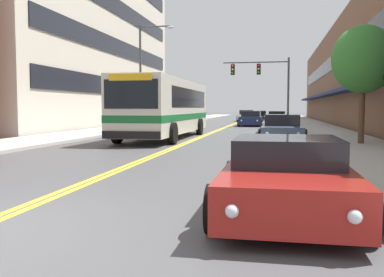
# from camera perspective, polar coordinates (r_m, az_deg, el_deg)

# --- Properties ---
(ground_plane) EXTENTS (240.00, 240.00, 0.00)m
(ground_plane) POSITION_cam_1_polar(r_m,az_deg,el_deg) (42.22, 5.39, 1.87)
(ground_plane) COLOR #4C4C4F
(sidewalk_left) EXTENTS (3.72, 106.00, 0.13)m
(sidewalk_left) POSITION_cam_1_polar(r_m,az_deg,el_deg) (43.55, -4.30, 2.03)
(sidewalk_left) COLOR #B2ADA5
(sidewalk_left) RESTS_ON ground_plane
(sidewalk_right) EXTENTS (3.72, 106.00, 0.13)m
(sidewalk_right) POSITION_cam_1_polar(r_m,az_deg,el_deg) (42.15, 15.41, 1.82)
(sidewalk_right) COLOR #B2ADA5
(sidewalk_right) RESTS_ON ground_plane
(centre_line) EXTENTS (0.34, 106.00, 0.01)m
(centre_line) POSITION_cam_1_polar(r_m,az_deg,el_deg) (42.22, 5.39, 1.87)
(centre_line) COLOR yellow
(centre_line) RESTS_ON ground_plane
(storefront_row_right) EXTENTS (9.10, 68.00, 9.59)m
(storefront_row_right) POSITION_cam_1_polar(r_m,az_deg,el_deg) (43.14, 23.70, 7.95)
(storefront_row_right) COLOR brown
(storefront_row_right) RESTS_ON ground_plane
(city_bus) EXTENTS (2.94, 11.59, 3.11)m
(city_bus) POSITION_cam_1_polar(r_m,az_deg,el_deg) (23.46, -3.46, 4.37)
(city_bus) COLOR silver
(city_bus) RESTS_ON ground_plane
(car_silver_parked_left_far) EXTENTS (2.11, 4.87, 1.26)m
(car_silver_parked_left_far) POSITION_cam_1_polar(r_m,az_deg,el_deg) (33.91, -3.62, 2.33)
(car_silver_parked_left_far) COLOR #B7B7BC
(car_silver_parked_left_far) RESTS_ON ground_plane
(car_red_parked_right_foreground) EXTENTS (2.14, 4.18, 1.19)m
(car_red_parked_right_foreground) POSITION_cam_1_polar(r_m,az_deg,el_deg) (6.89, 12.52, -5.13)
(car_red_parked_right_foreground) COLOR maroon
(car_red_parked_right_foreground) RESTS_ON ground_plane
(car_slate_blue_parked_right_mid) EXTENTS (2.17, 4.64, 1.33)m
(car_slate_blue_parked_right_mid) POSITION_cam_1_polar(r_m,az_deg,el_deg) (21.37, 11.90, 1.25)
(car_slate_blue_parked_right_mid) COLOR #475675
(car_slate_blue_parked_right_mid) RESTS_ON ground_plane
(car_beige_parked_right_far) EXTENTS (2.13, 4.17, 1.14)m
(car_beige_parked_right_far) POSITION_cam_1_polar(r_m,az_deg,el_deg) (28.86, 11.29, 1.83)
(car_beige_parked_right_far) COLOR #BCAD89
(car_beige_parked_right_far) RESTS_ON ground_plane
(car_charcoal_parked_right_end) EXTENTS (2.01, 4.69, 1.32)m
(car_charcoal_parked_right_end) POSITION_cam_1_polar(r_m,az_deg,el_deg) (41.47, 11.23, 2.63)
(car_charcoal_parked_right_end) COLOR #232328
(car_charcoal_parked_right_end) RESTS_ON ground_plane
(car_white_moving_lead) EXTENTS (2.14, 4.55, 1.37)m
(car_white_moving_lead) POSITION_cam_1_polar(r_m,az_deg,el_deg) (52.13, 7.29, 2.98)
(car_white_moving_lead) COLOR white
(car_white_moving_lead) RESTS_ON ground_plane
(car_navy_moving_second) EXTENTS (2.18, 4.80, 1.35)m
(car_navy_moving_second) POSITION_cam_1_polar(r_m,az_deg,el_deg) (39.26, 7.86, 2.59)
(car_navy_moving_second) COLOR #19234C
(car_navy_moving_second) RESTS_ON ground_plane
(car_black_moving_third) EXTENTS (2.13, 4.68, 1.23)m
(car_black_moving_third) POSITION_cam_1_polar(r_m,az_deg,el_deg) (59.02, 9.05, 3.05)
(car_black_moving_third) COLOR black
(car_black_moving_third) RESTS_ON ground_plane
(traffic_signal_mast) EXTENTS (5.70, 0.38, 5.93)m
(traffic_signal_mast) POSITION_cam_1_polar(r_m,az_deg,el_deg) (37.76, 9.69, 7.97)
(traffic_signal_mast) COLOR #47474C
(traffic_signal_mast) RESTS_ON ground_plane
(street_lamp_left_far) EXTENTS (2.51, 0.28, 7.46)m
(street_lamp_left_far) POSITION_cam_1_polar(r_m,az_deg,el_deg) (30.73, -6.24, 9.40)
(street_lamp_left_far) COLOR #47474C
(street_lamp_left_far) RESTS_ON ground_plane
(street_tree_right_mid) EXTENTS (2.63, 2.63, 5.05)m
(street_tree_right_mid) POSITION_cam_1_polar(r_m,az_deg,el_deg) (19.89, 21.86, 9.74)
(street_tree_right_mid) COLOR brown
(street_tree_right_mid) RESTS_ON sidewalk_right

